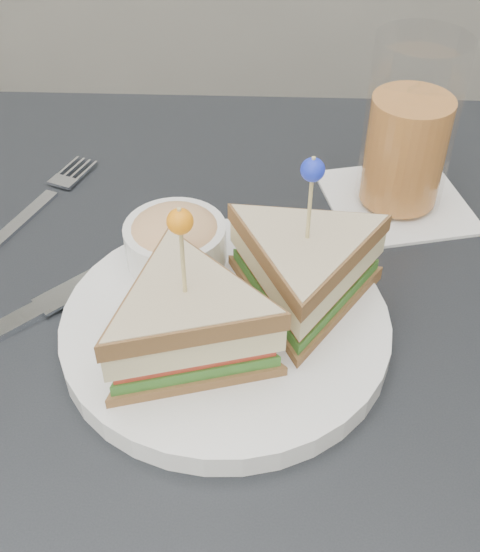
% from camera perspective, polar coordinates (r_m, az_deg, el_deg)
% --- Properties ---
extents(table, '(0.80, 0.80, 0.75)m').
position_cam_1_polar(table, '(0.61, -0.99, -9.46)').
color(table, black).
rests_on(table, ground).
extents(plate_meal, '(0.31, 0.31, 0.15)m').
position_cam_1_polar(plate_meal, '(0.52, -0.41, -1.68)').
color(plate_meal, white).
rests_on(plate_meal, table).
extents(cutlery_fork, '(0.09, 0.18, 0.01)m').
position_cam_1_polar(cutlery_fork, '(0.71, -16.05, 5.91)').
color(cutlery_fork, silver).
rests_on(cutlery_fork, table).
extents(cutlery_knife, '(0.19, 0.18, 0.01)m').
position_cam_1_polar(cutlery_knife, '(0.59, -15.36, -2.17)').
color(cutlery_knife, silver).
rests_on(cutlery_knife, table).
extents(drink_set, '(0.16, 0.16, 0.17)m').
position_cam_1_polar(drink_set, '(0.66, 13.67, 11.13)').
color(drink_set, white).
rests_on(drink_set, table).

